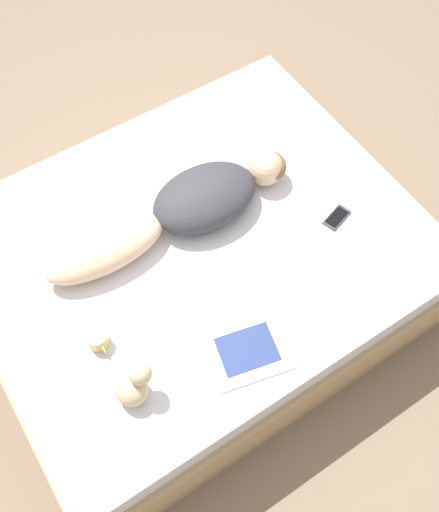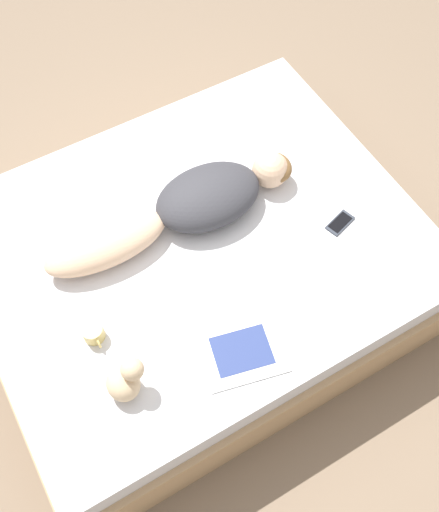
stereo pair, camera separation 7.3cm
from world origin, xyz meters
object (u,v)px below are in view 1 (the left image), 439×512
(cell_phone, at_px, (337,218))
(open_magazine, at_px, (236,322))
(coffee_mug, at_px, (98,339))
(person, at_px, (180,210))

(cell_phone, bearing_deg, open_magazine, -91.83)
(open_magazine, bearing_deg, coffee_mug, -100.32)
(coffee_mug, distance_m, cell_phone, 1.23)
(open_magazine, height_order, coffee_mug, coffee_mug)
(person, bearing_deg, open_magazine, -5.85)
(person, relative_size, cell_phone, 8.02)
(person, distance_m, coffee_mug, 0.70)
(person, height_order, open_magazine, person)
(coffee_mug, bearing_deg, open_magazine, 66.11)
(coffee_mug, height_order, cell_phone, coffee_mug)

